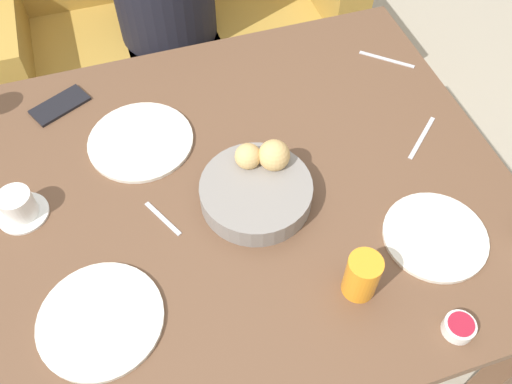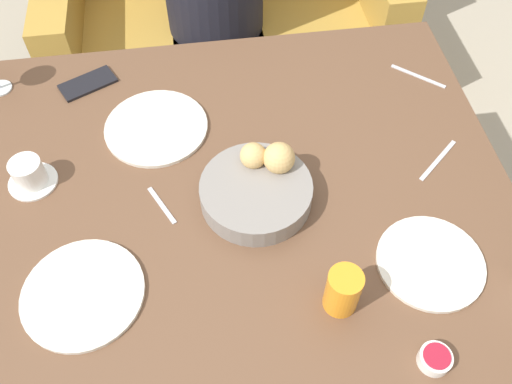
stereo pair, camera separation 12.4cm
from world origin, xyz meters
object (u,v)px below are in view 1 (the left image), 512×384
(plate_near_right, at_px, (435,236))
(juice_glass, at_px, (362,276))
(bread_basket, at_px, (257,187))
(spoon_coffee, at_px, (163,219))
(seated_person, at_px, (167,12))
(jam_bowl_berry, at_px, (459,327))
(fork_silver, at_px, (387,59))
(plate_far_center, at_px, (141,141))
(couch, at_px, (175,30))
(cell_phone, at_px, (60,105))
(plate_near_left, at_px, (101,320))
(knife_silver, at_px, (422,138))
(coffee_cup, at_px, (19,206))

(plate_near_right, bearing_deg, juice_glass, -164.08)
(bread_basket, xyz_separation_m, spoon_coffee, (-0.23, 0.00, -0.03))
(seated_person, height_order, jam_bowl_berry, seated_person)
(spoon_coffee, bearing_deg, seated_person, 78.81)
(juice_glass, height_order, fork_silver, juice_glass)
(plate_far_center, distance_m, spoon_coffee, 0.25)
(jam_bowl_berry, distance_m, fork_silver, 0.81)
(couch, height_order, cell_phone, couch)
(plate_near_left, xyz_separation_m, juice_glass, (0.52, -0.09, 0.05))
(plate_near_left, distance_m, spoon_coffee, 0.27)
(plate_near_right, bearing_deg, cell_phone, 138.22)
(jam_bowl_berry, bearing_deg, spoon_coffee, 138.71)
(jam_bowl_berry, distance_m, knife_silver, 0.51)
(plate_far_center, bearing_deg, plate_near_left, -110.41)
(seated_person, bearing_deg, jam_bowl_berry, -79.45)
(plate_far_center, height_order, spoon_coffee, plate_far_center)
(bread_basket, xyz_separation_m, plate_far_center, (-0.23, 0.25, -0.03))
(bread_basket, distance_m, plate_near_right, 0.41)
(coffee_cup, height_order, jam_bowl_berry, coffee_cup)
(juice_glass, height_order, spoon_coffee, juice_glass)
(plate_near_left, relative_size, juice_glass, 2.31)
(jam_bowl_berry, height_order, fork_silver, jam_bowl_berry)
(plate_near_right, height_order, coffee_cup, coffee_cup)
(plate_near_left, height_order, jam_bowl_berry, jam_bowl_berry)
(jam_bowl_berry, bearing_deg, bread_basket, 122.42)
(plate_near_left, distance_m, plate_near_right, 0.74)
(plate_near_left, distance_m, jam_bowl_berry, 0.71)
(plate_far_center, height_order, coffee_cup, coffee_cup)
(fork_silver, bearing_deg, bread_basket, -145.64)
(couch, height_order, plate_near_right, couch)
(coffee_cup, xyz_separation_m, spoon_coffee, (0.30, -0.11, -0.03))
(couch, distance_m, coffee_cup, 1.35)
(bread_basket, distance_m, juice_glass, 0.32)
(cell_phone, bearing_deg, bread_basket, -47.12)
(bread_basket, distance_m, spoon_coffee, 0.23)
(juice_glass, bearing_deg, couch, 93.58)
(plate_near_left, bearing_deg, plate_far_center, 69.59)
(plate_near_left, bearing_deg, seated_person, 73.38)
(jam_bowl_berry, relative_size, fork_silver, 0.49)
(seated_person, xyz_separation_m, plate_near_right, (0.35, -1.33, 0.24))
(seated_person, distance_m, coffee_cup, 1.15)
(bread_basket, relative_size, plate_near_right, 1.11)
(plate_near_right, height_order, knife_silver, plate_near_right)
(bread_basket, distance_m, plate_near_left, 0.44)
(plate_near_right, relative_size, juice_glass, 2.10)
(bread_basket, bearing_deg, plate_far_center, 132.55)
(bread_basket, bearing_deg, coffee_cup, 167.59)
(couch, distance_m, spoon_coffee, 1.35)
(couch, distance_m, plate_near_right, 1.58)
(fork_silver, bearing_deg, spoon_coffee, -155.02)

